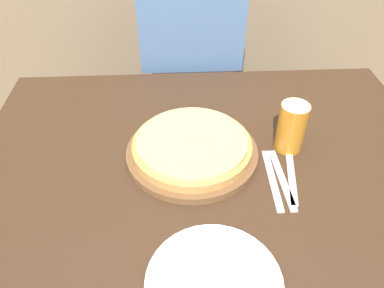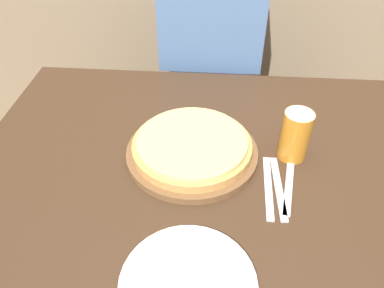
{
  "view_description": "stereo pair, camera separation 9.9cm",
  "coord_description": "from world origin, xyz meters",
  "px_view_note": "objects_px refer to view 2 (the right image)",
  "views": [
    {
      "loc": [
        -0.08,
        -0.71,
        1.4
      ],
      "look_at": [
        -0.04,
        0.05,
        0.76
      ],
      "focal_mm": 35.0,
      "sensor_mm": 36.0,
      "label": 1
    },
    {
      "loc": [
        0.02,
        -0.7,
        1.4
      ],
      "look_at": [
        -0.04,
        0.05,
        0.76
      ],
      "focal_mm": 35.0,
      "sensor_mm": 36.0,
      "label": 2
    }
  ],
  "objects_px": {
    "fork": "(268,187)",
    "dinner_knife": "(278,187)",
    "dinner_plate": "(188,284)",
    "diner_person": "(210,69)",
    "spoon": "(289,188)",
    "pizza_on_board": "(192,148)",
    "beer_glass": "(296,134)"
  },
  "relations": [
    {
      "from": "dinner_plate",
      "to": "dinner_knife",
      "type": "bearing_deg",
      "value": 54.05
    },
    {
      "from": "pizza_on_board",
      "to": "dinner_knife",
      "type": "relative_size",
      "value": 1.67
    },
    {
      "from": "pizza_on_board",
      "to": "diner_person",
      "type": "height_order",
      "value": "diner_person"
    },
    {
      "from": "fork",
      "to": "dinner_knife",
      "type": "distance_m",
      "value": 0.02
    },
    {
      "from": "pizza_on_board",
      "to": "fork",
      "type": "relative_size",
      "value": 1.67
    },
    {
      "from": "dinner_plate",
      "to": "diner_person",
      "type": "bearing_deg",
      "value": 89.76
    },
    {
      "from": "pizza_on_board",
      "to": "spoon",
      "type": "relative_size",
      "value": 1.96
    },
    {
      "from": "pizza_on_board",
      "to": "diner_person",
      "type": "bearing_deg",
      "value": 87.4
    },
    {
      "from": "dinner_knife",
      "to": "diner_person",
      "type": "distance_m",
      "value": 0.72
    },
    {
      "from": "pizza_on_board",
      "to": "diner_person",
      "type": "distance_m",
      "value": 0.59
    },
    {
      "from": "beer_glass",
      "to": "dinner_knife",
      "type": "distance_m",
      "value": 0.15
    },
    {
      "from": "beer_glass",
      "to": "dinner_knife",
      "type": "height_order",
      "value": "beer_glass"
    },
    {
      "from": "fork",
      "to": "diner_person",
      "type": "height_order",
      "value": "diner_person"
    },
    {
      "from": "fork",
      "to": "spoon",
      "type": "relative_size",
      "value": 1.18
    },
    {
      "from": "pizza_on_board",
      "to": "fork",
      "type": "distance_m",
      "value": 0.23
    },
    {
      "from": "dinner_plate",
      "to": "fork",
      "type": "xyz_separation_m",
      "value": [
        0.18,
        0.28,
        -0.01
      ]
    },
    {
      "from": "dinner_plate",
      "to": "diner_person",
      "type": "height_order",
      "value": "diner_person"
    },
    {
      "from": "pizza_on_board",
      "to": "spoon",
      "type": "xyz_separation_m",
      "value": [
        0.25,
        -0.1,
        -0.02
      ]
    },
    {
      "from": "dinner_knife",
      "to": "pizza_on_board",
      "type": "bearing_deg",
      "value": 154.81
    },
    {
      "from": "dinner_plate",
      "to": "diner_person",
      "type": "relative_size",
      "value": 0.2
    },
    {
      "from": "pizza_on_board",
      "to": "dinner_plate",
      "type": "relative_size",
      "value": 1.32
    },
    {
      "from": "fork",
      "to": "diner_person",
      "type": "bearing_deg",
      "value": 103.94
    },
    {
      "from": "beer_glass",
      "to": "pizza_on_board",
      "type": "bearing_deg",
      "value": -175.54
    },
    {
      "from": "beer_glass",
      "to": "spoon",
      "type": "relative_size",
      "value": 0.77
    },
    {
      "from": "dinner_knife",
      "to": "dinner_plate",
      "type": "bearing_deg",
      "value": -125.95
    },
    {
      "from": "pizza_on_board",
      "to": "diner_person",
      "type": "relative_size",
      "value": 0.27
    },
    {
      "from": "fork",
      "to": "beer_glass",
      "type": "bearing_deg",
      "value": 60.79
    },
    {
      "from": "beer_glass",
      "to": "dinner_knife",
      "type": "relative_size",
      "value": 0.65
    },
    {
      "from": "dinner_plate",
      "to": "fork",
      "type": "height_order",
      "value": "dinner_plate"
    },
    {
      "from": "dinner_plate",
      "to": "spoon",
      "type": "bearing_deg",
      "value": 50.8
    },
    {
      "from": "beer_glass",
      "to": "diner_person",
      "type": "distance_m",
      "value": 0.63
    },
    {
      "from": "spoon",
      "to": "fork",
      "type": "bearing_deg",
      "value": -180.0
    }
  ]
}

